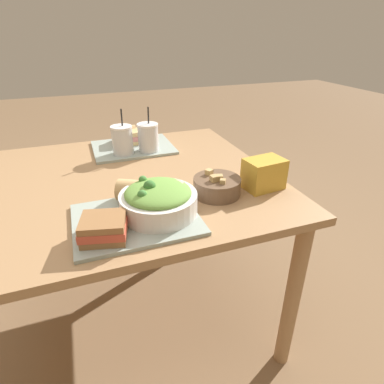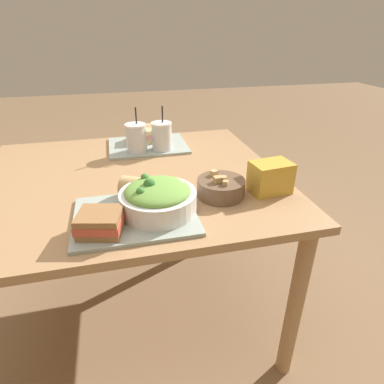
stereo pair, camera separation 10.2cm
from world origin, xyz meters
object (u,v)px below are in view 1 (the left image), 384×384
at_px(baguette_near, 134,191).
at_px(sandwich_far, 127,137).
at_px(drink_cup_red, 148,138).
at_px(salad_bowl, 158,199).
at_px(baguette_far, 129,133).
at_px(chip_bag, 264,174).
at_px(drink_cup_dark, 122,141).
at_px(sandwich_near, 104,228).
at_px(soup_bowl, 217,186).

bearing_deg(baguette_near, sandwich_far, 21.55).
relative_size(sandwich_far, drink_cup_red, 0.68).
bearing_deg(salad_bowl, drink_cup_red, 79.87).
distance_m(sandwich_far, drink_cup_red, 0.17).
bearing_deg(salad_bowl, baguette_far, 86.72).
height_order(drink_cup_red, chip_bag, drink_cup_red).
relative_size(sandwich_far, drink_cup_dark, 0.68).
bearing_deg(chip_bag, baguette_far, 111.20).
xyz_separation_m(sandwich_far, drink_cup_red, (0.08, -0.14, 0.03)).
distance_m(baguette_near, baguette_far, 0.67).
xyz_separation_m(sandwich_near, sandwich_far, (0.20, 0.79, -0.00)).
distance_m(baguette_near, chip_bag, 0.48).
bearing_deg(drink_cup_dark, drink_cup_red, 0.00).
bearing_deg(chip_bag, sandwich_near, -173.45).
xyz_separation_m(baguette_near, sandwich_far, (0.08, 0.61, -0.01)).
height_order(salad_bowl, drink_cup_red, drink_cup_red).
bearing_deg(chip_bag, drink_cup_dark, 124.07).
relative_size(baguette_near, chip_bag, 0.83).
height_order(baguette_near, drink_cup_dark, drink_cup_dark).
height_order(sandwich_near, baguette_far, baguette_far).
height_order(soup_bowl, sandwich_far, soup_bowl).
bearing_deg(soup_bowl, baguette_near, 173.45).
xyz_separation_m(sandwich_near, drink_cup_dark, (0.16, 0.65, 0.03)).
distance_m(soup_bowl, baguette_far, 0.72).
bearing_deg(drink_cup_red, salad_bowl, -100.13).
bearing_deg(drink_cup_dark, salad_bowl, -88.08).
bearing_deg(baguette_far, salad_bowl, -179.99).
xyz_separation_m(sandwich_near, drink_cup_red, (0.28, 0.65, 0.03)).
bearing_deg(drink_cup_dark, baguette_far, 72.51).
relative_size(drink_cup_dark, drink_cup_red, 1.00).
bearing_deg(sandwich_near, salad_bowl, 37.81).
height_order(baguette_near, chip_bag, chip_bag).
bearing_deg(sandwich_far, baguette_near, -93.88).
distance_m(baguette_near, sandwich_far, 0.61).
bearing_deg(baguette_far, sandwich_near, 168.58).
bearing_deg(chip_bag, baguette_near, 167.94).
relative_size(baguette_near, drink_cup_dark, 0.61).
distance_m(drink_cup_red, chip_bag, 0.60).
height_order(baguette_near, sandwich_far, baguette_near).
bearing_deg(sandwich_far, sandwich_near, -100.52).
height_order(soup_bowl, baguette_far, baguette_far).
bearing_deg(chip_bag, salad_bowl, -178.52).
bearing_deg(baguette_far, sandwich_far, 164.75).
height_order(drink_cup_dark, chip_bag, drink_cup_dark).
height_order(salad_bowl, baguette_near, salad_bowl).
distance_m(baguette_far, chip_bag, 0.80).
relative_size(baguette_far, chip_bag, 0.52).
xyz_separation_m(soup_bowl, drink_cup_red, (-0.13, 0.50, 0.04)).
bearing_deg(sandwich_far, drink_cup_dark, -103.18).
bearing_deg(sandwich_near, drink_cup_red, 80.15).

